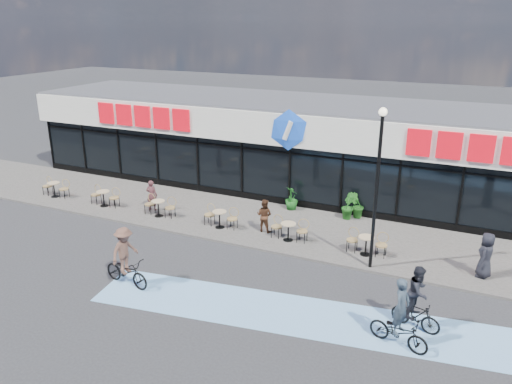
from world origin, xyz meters
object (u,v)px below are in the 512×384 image
patron_left (152,195)px  cyclist_b (417,302)px  potted_plant_mid (348,206)px  potted_plant_right (357,206)px  cyclist_a (399,325)px  bistro_set_0 (55,188)px  pedestrian_a (486,255)px  patron_right (264,215)px  lamp_post (377,178)px  potted_plant_left (291,198)px

patron_left → cyclist_b: size_ratio=0.72×
potted_plant_mid → potted_plant_right: bearing=36.5°
potted_plant_mid → cyclist_a: cyclist_a is taller
bistro_set_0 → patron_left: 5.56m
pedestrian_a → cyclist_a: bearing=-9.1°
patron_right → cyclist_b: cyclist_b is taller
lamp_post → potted_plant_left: lamp_post is taller
bistro_set_0 → pedestrian_a: size_ratio=0.95×
bistro_set_0 → patron_right: patron_right is taller
potted_plant_left → potted_plant_right: (3.01, 0.23, 0.03)m
cyclist_b → cyclist_a: bearing=-106.9°
potted_plant_mid → pedestrian_a: 6.54m
patron_right → bistro_set_0: bearing=4.6°
potted_plant_right → cyclist_b: cyclist_b is taller
potted_plant_left → cyclist_a: bearing=-53.0°
potted_plant_right → cyclist_b: 8.36m
lamp_post → patron_right: bearing=164.3°
potted_plant_right → patron_right: 4.42m
potted_plant_right → pedestrian_a: size_ratio=0.70×
patron_right → cyclist_b: 8.06m
potted_plant_left → cyclist_b: size_ratio=0.54×
potted_plant_left → potted_plant_right: 3.02m
lamp_post → potted_plant_mid: size_ratio=4.88×
patron_left → lamp_post: bearing=161.3°
potted_plant_mid → cyclist_b: size_ratio=0.58×
potted_plant_right → cyclist_a: size_ratio=0.55×
potted_plant_left → patron_right: size_ratio=0.76×
lamp_post → patron_left: 10.90m
patron_left → potted_plant_mid: bearing=-173.0°
pedestrian_a → potted_plant_right: bearing=-110.7°
bistro_set_0 → potted_plant_left: size_ratio=1.42×
lamp_post → cyclist_a: 5.26m
patron_right → pedestrian_a: (8.45, -0.43, 0.10)m
lamp_post → potted_plant_right: bearing=109.9°
lamp_post → potted_plant_mid: (-1.95, 4.18, -2.78)m
potted_plant_right → patron_left: patron_left is taller
patron_left → patron_right: bearing=168.2°
patron_right → cyclist_b: (6.72, -4.45, 0.07)m
patron_left → cyclist_a: size_ratio=0.70×
lamp_post → bistro_set_0: size_ratio=3.73×
potted_plant_left → potted_plant_right: potted_plant_right is taller
cyclist_a → potted_plant_mid: bearing=113.5°
potted_plant_mid → patron_left: (-8.53, -2.75, 0.13)m
potted_plant_right → pedestrian_a: (5.31, -3.53, 0.24)m
lamp_post → pedestrian_a: size_ratio=3.53×
patron_left → patron_right: (5.73, -0.10, -0.01)m
potted_plant_right → lamp_post: bearing=-70.1°
bistro_set_0 → potted_plant_right: (14.41, 3.45, 0.12)m
patron_right → pedestrian_a: pedestrian_a is taller
pedestrian_a → cyclist_b: size_ratio=0.81×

